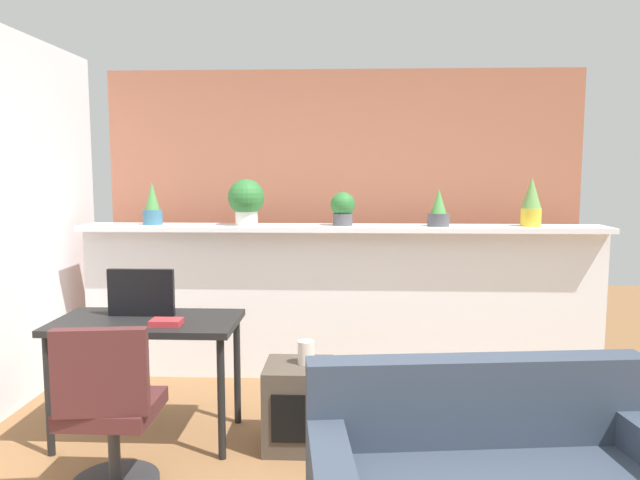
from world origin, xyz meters
name	(u,v)px	position (x,y,z in m)	size (l,w,h in m)	color
divider_wall	(341,304)	(0.00, 2.00, 0.59)	(4.07, 0.16, 1.18)	white
plant_shelf	(342,228)	(0.00, 1.96, 1.20)	(4.07, 0.37, 0.04)	white
brick_wall_behind	(342,215)	(0.00, 2.60, 1.25)	(4.07, 0.10, 2.50)	#AD664C
potted_plant_0	(152,206)	(-1.49, 1.97, 1.36)	(0.15, 0.15, 0.34)	#386B84
potted_plant_1	(246,200)	(-0.74, 1.95, 1.42)	(0.28, 0.28, 0.36)	silver
potted_plant_2	(343,208)	(0.01, 1.96, 1.36)	(0.19, 0.19, 0.26)	#4C4C51
potted_plant_3	(439,211)	(0.74, 1.93, 1.34)	(0.17, 0.17, 0.29)	#4C4C51
potted_plant_4	(531,202)	(1.44, 1.96, 1.40)	(0.15, 0.15, 0.37)	gold
desk	(147,333)	(-1.17, 0.82, 0.67)	(1.10, 0.60, 0.75)	black
tv_monitor	(141,293)	(-1.22, 0.90, 0.90)	(0.41, 0.04, 0.29)	black
office_chair	(110,425)	(-1.13, 0.13, 0.39)	(0.47, 0.47, 0.91)	#262628
side_cube_shelf	(299,405)	(-0.24, 0.76, 0.25)	(0.40, 0.41, 0.50)	#4C4238
vase_on_shelf	(306,352)	(-0.20, 0.78, 0.57)	(0.10, 0.10, 0.14)	silver
book_on_desk	(166,322)	(-1.00, 0.68, 0.77)	(0.18, 0.12, 0.04)	#B22D33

